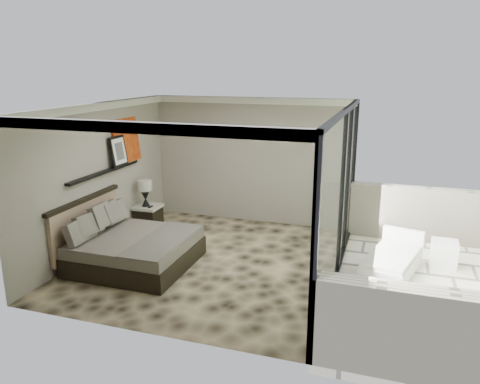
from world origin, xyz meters
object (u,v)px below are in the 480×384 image
(bed, at_px, (130,247))
(table_lamp, at_px, (145,190))
(lounger, at_px, (392,261))
(nightstand, at_px, (148,217))
(ottoman, at_px, (444,253))

(bed, relative_size, table_lamp, 3.55)
(bed, relative_size, lounger, 1.25)
(nightstand, bearing_deg, table_lamp, -103.40)
(ottoman, relative_size, lounger, 0.28)
(nightstand, bearing_deg, ottoman, -1.89)
(bed, xyz_separation_m, nightstand, (-0.65, 1.82, -0.06))
(bed, distance_m, nightstand, 1.94)
(bed, relative_size, ottoman, 4.51)
(table_lamp, relative_size, ottoman, 1.27)
(lounger, bearing_deg, nightstand, -172.11)
(lounger, bearing_deg, table_lamp, -171.48)
(table_lamp, height_order, lounger, table_lamp)
(bed, bearing_deg, ottoman, 17.76)
(table_lamp, height_order, ottoman, table_lamp)
(bed, xyz_separation_m, table_lamp, (-0.66, 1.77, 0.55))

